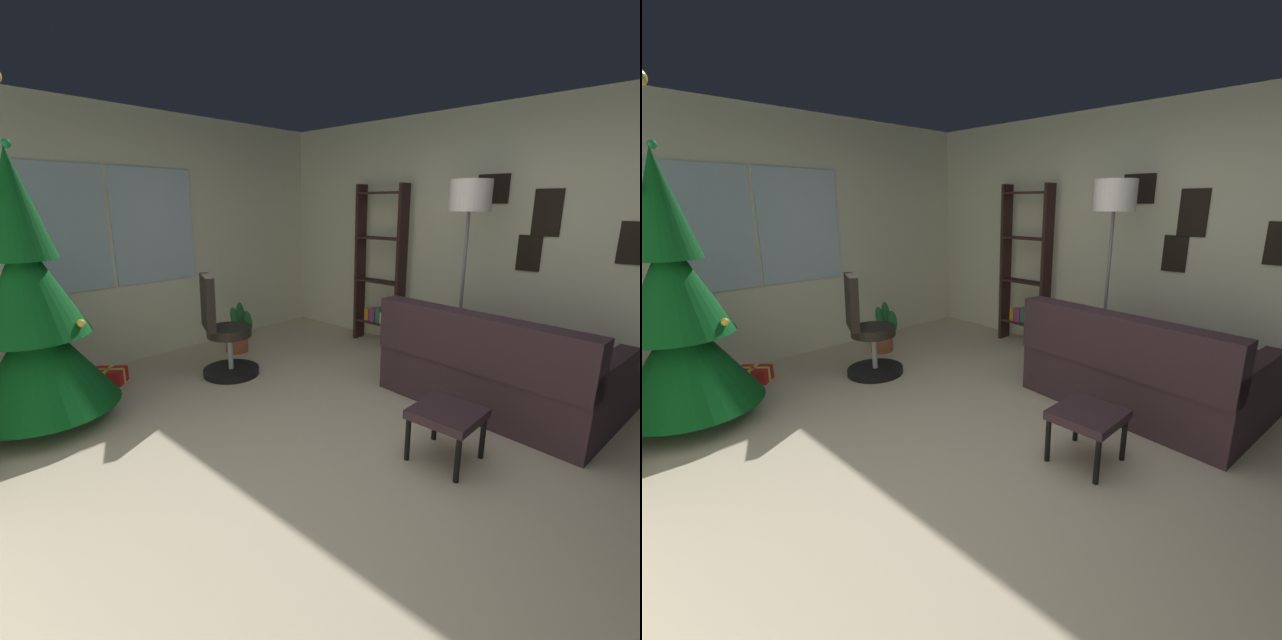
{
  "view_description": "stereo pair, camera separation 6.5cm",
  "coord_description": "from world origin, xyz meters",
  "views": [
    {
      "loc": [
        -2.13,
        -1.57,
        1.68
      ],
      "look_at": [
        0.26,
        0.69,
        0.79
      ],
      "focal_mm": 24.36,
      "sensor_mm": 36.0,
      "label": 1
    },
    {
      "loc": [
        -2.08,
        -1.62,
        1.68
      ],
      "look_at": [
        0.26,
        0.69,
        0.79
      ],
      "focal_mm": 24.36,
      "sensor_mm": 36.0,
      "label": 2
    }
  ],
  "objects": [
    {
      "name": "ground_plane",
      "position": [
        0.0,
        0.0,
        -0.05
      ],
      "size": [
        4.71,
        6.07,
        0.1
      ],
      "primitive_type": "cube",
      "color": "beige"
    },
    {
      "name": "wall_back_with_windows",
      "position": [
        -0.02,
        3.08,
        1.32
      ],
      "size": [
        4.71,
        0.12,
        2.62
      ],
      "color": "beige",
      "rests_on": "ground_plane"
    },
    {
      "name": "wall_right_with_frames",
      "position": [
        2.41,
        -0.0,
        1.31
      ],
      "size": [
        0.12,
        6.07,
        2.62
      ],
      "color": "beige",
      "rests_on": "ground_plane"
    },
    {
      "name": "couch",
      "position": [
        1.55,
        -0.4,
        0.29
      ],
      "size": [
        1.79,
        1.91,
        0.86
      ],
      "color": "#36242A",
      "rests_on": "ground_plane"
    },
    {
      "name": "footstool",
      "position": [
        0.34,
        -0.39,
        0.31
      ],
      "size": [
        0.42,
        0.42,
        0.37
      ],
      "color": "#36242A",
      "rests_on": "ground_plane"
    },
    {
      "name": "holiday_tree",
      "position": [
        -1.34,
        2.08,
        0.84
      ],
      "size": [
        1.04,
        1.04,
        2.53
      ],
      "color": "#4C331E",
      "rests_on": "ground_plane"
    },
    {
      "name": "gift_box_red",
      "position": [
        -0.7,
        2.58,
        0.07
      ],
      "size": [
        0.36,
        0.35,
        0.15
      ],
      "color": "red",
      "rests_on": "ground_plane"
    },
    {
      "name": "office_chair",
      "position": [
        0.19,
        1.94,
        0.4
      ],
      "size": [
        0.57,
        0.56,
        1.02
      ],
      "color": "black",
      "rests_on": "ground_plane"
    },
    {
      "name": "bookshelf",
      "position": [
        2.14,
        1.47,
        0.85
      ],
      "size": [
        0.18,
        0.64,
        1.9
      ],
      "color": "black",
      "rests_on": "ground_plane"
    },
    {
      "name": "floor_lamp",
      "position": [
        1.79,
        0.25,
        1.63
      ],
      "size": [
        0.38,
        0.38,
        1.89
      ],
      "color": "slate",
      "rests_on": "ground_plane"
    },
    {
      "name": "potted_plant",
      "position": [
        0.75,
        2.47,
        0.21
      ],
      "size": [
        0.35,
        0.33,
        0.57
      ],
      "color": "#984F33",
      "rests_on": "ground_plane"
    }
  ]
}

